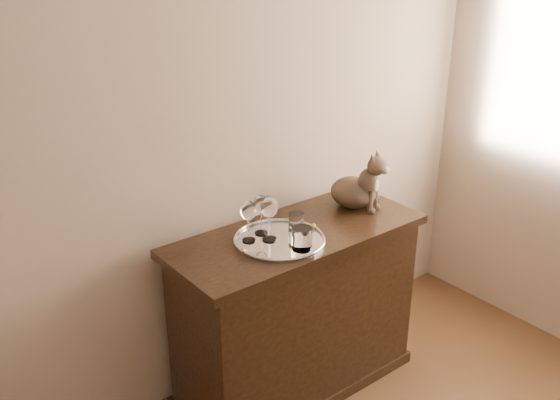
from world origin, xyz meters
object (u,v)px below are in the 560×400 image
(sideboard, at_px, (296,312))
(cat, at_px, (354,178))
(wine_glass_a, at_px, (249,221))
(tumbler_c, at_px, (296,222))
(tray, at_px, (280,241))
(wine_glass_d, at_px, (269,218))
(tumbler_b, at_px, (302,239))
(wine_glass_b, at_px, (261,214))

(sideboard, bearing_deg, cat, 6.89)
(wine_glass_a, height_order, tumbler_c, wine_glass_a)
(tray, height_order, tumbler_c, tumbler_c)
(wine_glass_a, height_order, cat, cat)
(wine_glass_d, bearing_deg, tumbler_c, 0.78)
(sideboard, relative_size, wine_glass_a, 6.42)
(sideboard, height_order, wine_glass_d, wine_glass_d)
(tumbler_b, bearing_deg, wine_glass_d, 109.22)
(tumbler_b, bearing_deg, tray, 100.11)
(sideboard, xyz_separation_m, tumbler_c, (-0.00, 0.00, 0.47))
(wine_glass_a, xyz_separation_m, wine_glass_d, (0.08, -0.05, 0.01))
(tray, xyz_separation_m, tumbler_b, (0.02, -0.12, 0.05))
(tray, height_order, wine_glass_d, wine_glass_d)
(tray, height_order, wine_glass_a, wine_glass_a)
(tray, xyz_separation_m, tumbler_c, (0.12, 0.03, 0.04))
(wine_glass_d, xyz_separation_m, tumbler_b, (0.05, -0.15, -0.05))
(tray, height_order, cat, cat)
(wine_glass_a, xyz_separation_m, tumbler_c, (0.23, -0.05, -0.05))
(wine_glass_d, distance_m, tumbler_c, 0.16)
(tray, height_order, tumbler_b, tumbler_b)
(tumbler_b, bearing_deg, wine_glass_a, 122.68)
(wine_glass_b, bearing_deg, tumbler_b, -78.72)
(tumbler_c, bearing_deg, tray, -164.77)
(wine_glass_b, bearing_deg, tray, -77.32)
(tumbler_b, relative_size, cat, 0.33)
(cat, bearing_deg, wine_glass_d, 165.02)
(tumbler_b, relative_size, tumbler_c, 1.22)
(wine_glass_a, height_order, tumbler_b, wine_glass_a)
(wine_glass_b, distance_m, cat, 0.54)
(tumbler_b, height_order, tumbler_c, tumbler_b)
(tumbler_c, bearing_deg, tumbler_b, -122.10)
(tray, xyz_separation_m, wine_glass_b, (-0.02, 0.10, 0.10))
(sideboard, xyz_separation_m, tray, (-0.12, -0.03, 0.43))
(tumbler_b, bearing_deg, wine_glass_b, 101.28)
(sideboard, height_order, cat, cat)
(tray, distance_m, wine_glass_d, 0.12)
(wine_glass_a, xyz_separation_m, wine_glass_b, (0.08, 0.02, -0.00))
(tray, relative_size, wine_glass_b, 2.18)
(tray, distance_m, tumbler_b, 0.14)
(wine_glass_a, xyz_separation_m, tumbler_b, (0.13, -0.20, -0.04))
(tray, bearing_deg, wine_glass_a, 143.82)
(tray, distance_m, wine_glass_a, 0.16)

